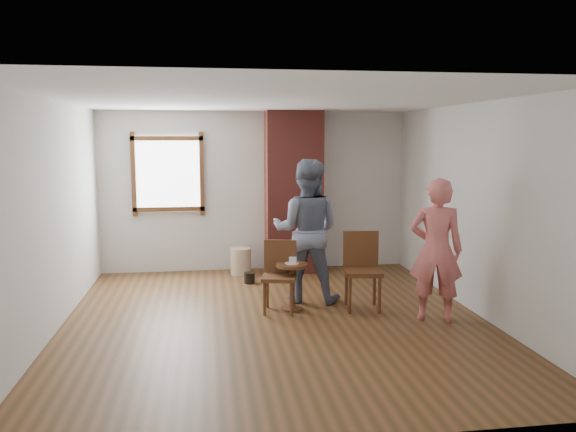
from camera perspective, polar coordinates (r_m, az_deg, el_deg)
The scene contains 12 objects.
ground at distance 6.83m, azimuth -1.23°, elevation -10.57°, with size 5.50×5.50×0.00m, color brown.
room_shell at distance 7.08m, azimuth -2.33°, elevation 5.02°, with size 5.04×5.52×2.62m.
brick_chimney at distance 9.08m, azimuth 0.57°, elevation 2.43°, with size 0.90×0.50×2.60m, color #943D34.
stoneware_crock at distance 9.06m, azimuth -4.83°, elevation -4.58°, with size 0.33×0.33×0.42m, color #CCB193.
dark_pot at distance 8.51m, azimuth -3.93°, elevation -6.28°, with size 0.16×0.16×0.16m, color black.
dining_chair_left at distance 7.10m, azimuth -0.86°, elevation -5.69°, with size 0.49×0.49×0.88m.
dining_chair_right at distance 7.26m, azimuth 7.51°, elevation -5.03°, with size 0.51×0.51×0.98m.
side_table at distance 7.13m, azimuth 0.39°, elevation -6.39°, with size 0.40×0.40×0.60m.
cake_plate at distance 7.08m, azimuth 0.39°, elevation -4.82°, with size 0.18×0.18×0.01m, color white.
cake_slice at distance 7.08m, azimuth 0.47°, elevation -4.55°, with size 0.08×0.07×0.06m, color white.
man at distance 7.45m, azimuth 1.88°, elevation -1.50°, with size 0.92×0.72×1.90m, color #161E3E.
person_pink at distance 6.85m, azimuth 14.80°, elevation -3.36°, with size 0.62×0.41×1.71m, color #E77673.
Camera 1 is at (-0.79, -6.43, 2.15)m, focal length 35.00 mm.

